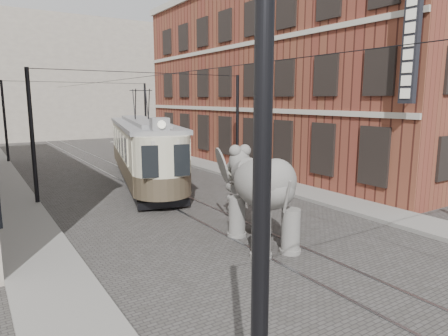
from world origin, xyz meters
TOP-DOWN VIEW (x-y plane):
  - ground at (0.00, 0.00)m, footprint 120.00×120.00m
  - tram_rails at (0.00, 0.00)m, footprint 1.54×80.00m
  - sidewalk_right at (6.00, 0.00)m, footprint 2.00×60.00m
  - sidewalk_left at (-6.50, 0.00)m, footprint 2.00×60.00m
  - brick_building at (11.00, 9.00)m, footprint 8.00×26.00m
  - distant_block at (0.00, 40.00)m, footprint 28.00×10.00m
  - catenary at (-0.20, 5.00)m, footprint 11.00×30.20m
  - tram at (0.36, 8.43)m, footprint 5.78×13.34m
  - elephant at (-0.17, -3.19)m, footprint 3.84×5.54m

SIDE VIEW (x-z plane):
  - ground at x=0.00m, z-range 0.00..0.00m
  - tram_rails at x=0.00m, z-range 0.00..0.02m
  - sidewalk_right at x=6.00m, z-range 0.00..0.15m
  - sidewalk_left at x=-6.50m, z-range 0.00..0.15m
  - elephant at x=-0.17m, z-range 0.00..3.09m
  - tram at x=0.36m, z-range 0.00..5.19m
  - catenary at x=-0.20m, z-range 0.00..6.00m
  - brick_building at x=11.00m, z-range 0.00..12.00m
  - distant_block at x=0.00m, z-range 0.00..14.00m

